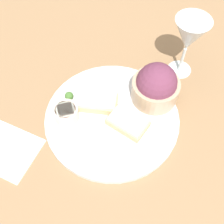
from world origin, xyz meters
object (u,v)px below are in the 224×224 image
at_px(salad_bowl, 156,86).
at_px(sauce_ramekin, 66,113).
at_px(wine_glass, 189,37).
at_px(napkin, 6,150).
at_px(cheese_toast_near, 97,102).
at_px(cheese_toast_far, 128,122).

xyz_separation_m(salad_bowl, sauce_ramekin, (-0.21, -0.08, -0.02)).
height_order(wine_glass, napkin, wine_glass).
xyz_separation_m(sauce_ramekin, cheese_toast_near, (0.07, 0.04, -0.01)).
relative_size(salad_bowl, cheese_toast_far, 1.07).
relative_size(wine_glass, napkin, 0.98).
height_order(cheese_toast_near, cheese_toast_far, same).
height_order(salad_bowl, napkin, salad_bowl).
relative_size(cheese_toast_near, cheese_toast_far, 0.95).
xyz_separation_m(cheese_toast_near, napkin, (-0.19, -0.13, -0.02)).
relative_size(salad_bowl, sauce_ramekin, 1.93).
bearing_deg(salad_bowl, cheese_toast_far, -124.75).
xyz_separation_m(cheese_toast_far, wine_glass, (0.13, 0.19, 0.09)).
xyz_separation_m(sauce_ramekin, napkin, (-0.13, -0.09, -0.03)).
relative_size(cheese_toast_far, wine_glass, 0.64).
relative_size(salad_bowl, napkin, 0.67).
bearing_deg(salad_bowl, wine_glass, 56.26).
relative_size(sauce_ramekin, wine_glass, 0.35).
distance_m(salad_bowl, napkin, 0.37).
distance_m(wine_glass, napkin, 0.50).
bearing_deg(wine_glass, sauce_ramekin, -146.45).
height_order(salad_bowl, cheese_toast_far, salad_bowl).
distance_m(cheese_toast_far, wine_glass, 0.25).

